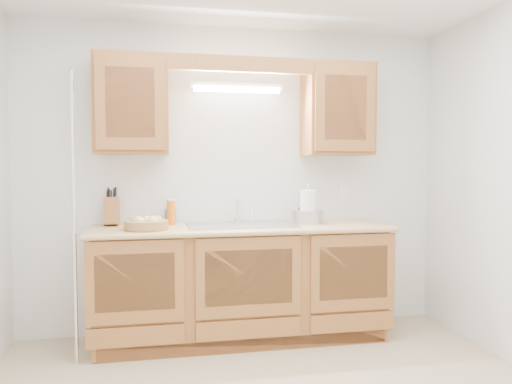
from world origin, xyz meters
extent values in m
cube|color=silver|center=(0.00, 1.50, 1.25)|extent=(3.50, 0.02, 2.50)
cube|color=silver|center=(0.00, -1.50, 1.25)|extent=(3.50, 0.02, 2.50)
cube|color=#A35F30|center=(0.00, 1.20, 0.44)|extent=(2.20, 0.60, 0.86)
cube|color=tan|center=(0.00, 1.19, 0.88)|extent=(2.30, 0.63, 0.04)
cube|color=#A35F30|center=(-0.83, 1.33, 1.83)|extent=(0.55, 0.33, 0.75)
cube|color=#A35F30|center=(0.83, 1.33, 1.83)|extent=(0.55, 0.33, 0.75)
cube|color=#A35F30|center=(0.00, 1.19, 2.14)|extent=(2.20, 0.05, 0.12)
cylinder|color=white|center=(0.00, 1.40, 1.98)|extent=(0.70, 0.05, 0.05)
cube|color=white|center=(0.00, 1.43, 2.01)|extent=(0.76, 0.06, 0.05)
cube|color=#9E9EA3|center=(0.00, 1.21, 0.90)|extent=(0.84, 0.46, 0.01)
cube|color=#9E9EA3|center=(-0.21, 1.21, 0.82)|extent=(0.39, 0.40, 0.16)
cube|color=#9E9EA3|center=(0.21, 1.21, 0.82)|extent=(0.39, 0.40, 0.16)
cylinder|color=silver|center=(0.00, 1.41, 0.92)|extent=(0.06, 0.06, 0.04)
cylinder|color=silver|center=(0.00, 1.41, 1.00)|extent=(0.02, 0.02, 0.16)
cylinder|color=silver|center=(0.00, 1.35, 1.09)|extent=(0.02, 0.12, 0.02)
cylinder|color=white|center=(0.12, 1.41, 0.96)|extent=(0.03, 0.03, 0.12)
cylinder|color=silver|center=(-1.20, 0.94, 1.00)|extent=(0.03, 0.03, 2.00)
cube|color=white|center=(0.95, 1.49, 1.15)|extent=(0.08, 0.01, 0.12)
cylinder|color=#AD7F46|center=(-0.72, 1.08, 0.94)|extent=(0.34, 0.34, 0.06)
sphere|color=#D8C67F|center=(-0.78, 1.04, 0.96)|extent=(0.08, 0.08, 0.08)
sphere|color=#D8C67F|center=(-0.68, 1.04, 0.96)|extent=(0.08, 0.08, 0.08)
sphere|color=tan|center=(-0.64, 1.12, 0.96)|extent=(0.07, 0.07, 0.07)
sphere|color=#AE1F13|center=(-0.74, 1.13, 0.96)|extent=(0.07, 0.07, 0.07)
sphere|color=#72A53F|center=(-0.81, 1.11, 0.96)|extent=(0.07, 0.07, 0.07)
sphere|color=#D8C67F|center=(-0.72, 1.07, 0.96)|extent=(0.08, 0.08, 0.08)
sphere|color=#AE1F13|center=(-0.70, 1.16, 0.96)|extent=(0.07, 0.07, 0.07)
cube|color=#A35F30|center=(-0.99, 1.39, 1.01)|extent=(0.11, 0.18, 0.24)
cylinder|color=black|center=(-1.02, 1.37, 1.13)|extent=(0.02, 0.04, 0.09)
cylinder|color=black|center=(-0.99, 1.37, 1.13)|extent=(0.02, 0.04, 0.09)
cylinder|color=black|center=(-0.96, 1.37, 1.14)|extent=(0.02, 0.04, 0.09)
cylinder|color=black|center=(-1.01, 1.41, 1.14)|extent=(0.02, 0.04, 0.09)
cylinder|color=black|center=(-0.97, 1.41, 1.15)|extent=(0.02, 0.04, 0.09)
cylinder|color=black|center=(-1.02, 1.44, 1.15)|extent=(0.02, 0.04, 0.09)
cylinder|color=black|center=(-0.96, 1.44, 1.15)|extent=(0.02, 0.04, 0.09)
cylinder|color=orange|center=(-0.54, 1.35, 1.00)|extent=(0.08, 0.08, 0.19)
cylinder|color=white|center=(-0.54, 1.35, 1.10)|extent=(0.07, 0.07, 0.01)
imported|color=blue|center=(-0.54, 1.42, 0.99)|extent=(0.09, 0.10, 0.18)
cube|color=#CC333F|center=(0.54, 1.44, 0.90)|extent=(0.11, 0.07, 0.01)
cube|color=green|center=(0.54, 1.44, 0.91)|extent=(0.11, 0.07, 0.02)
cylinder|color=silver|center=(0.54, 1.20, 0.91)|extent=(0.15, 0.15, 0.01)
cylinder|color=silver|center=(0.54, 1.20, 1.05)|extent=(0.02, 0.02, 0.31)
cylinder|color=white|center=(0.54, 1.20, 1.04)|extent=(0.16, 0.16, 0.26)
sphere|color=silver|center=(0.54, 1.20, 1.21)|extent=(0.02, 0.02, 0.02)
cylinder|color=silver|center=(0.54, 1.26, 0.95)|extent=(0.29, 0.29, 0.10)
sphere|color=#AE1F13|center=(0.51, 1.26, 1.00)|extent=(0.07, 0.07, 0.07)
sphere|color=#AE1F13|center=(0.57, 1.28, 1.00)|extent=(0.07, 0.07, 0.07)
sphere|color=#AE1F13|center=(0.54, 1.22, 1.00)|extent=(0.07, 0.07, 0.07)
sphere|color=#AE1F13|center=(0.58, 1.24, 1.00)|extent=(0.07, 0.07, 0.07)
camera|label=1|loc=(-0.65, -2.61, 1.36)|focal=35.00mm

